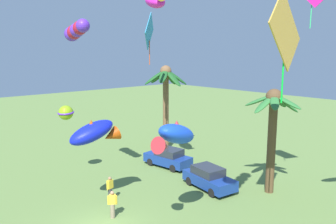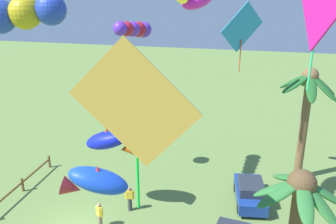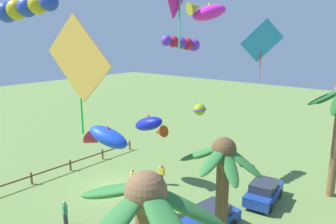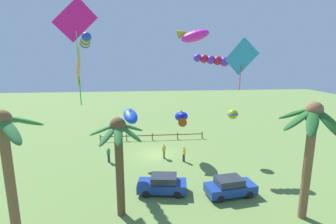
% 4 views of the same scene
% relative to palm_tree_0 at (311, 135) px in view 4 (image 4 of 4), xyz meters
% --- Properties ---
extents(ground_plane, '(120.00, 120.00, 0.00)m').
position_rel_palm_tree_0_xyz_m(ground_plane, '(9.12, -12.70, -5.87)').
color(ground_plane, olive).
extents(palm_tree_0, '(4.08, 3.92, 8.01)m').
position_rel_palm_tree_0_xyz_m(palm_tree_0, '(0.00, 0.00, 0.00)').
color(palm_tree_0, brown).
rests_on(palm_tree_0, ground).
extents(palm_tree_1, '(3.62, 3.51, 6.92)m').
position_rel_palm_tree_0_xyz_m(palm_tree_1, '(12.25, -1.67, -0.88)').
color(palm_tree_1, brown).
rests_on(palm_tree_1, ground).
extents(palm_tree_2, '(4.09, 4.61, 7.86)m').
position_rel_palm_tree_0_xyz_m(palm_tree_2, '(18.45, -0.20, -0.12)').
color(palm_tree_2, brown).
rests_on(palm_tree_2, ground).
extents(rail_fence, '(13.77, 0.12, 0.95)m').
position_rel_palm_tree_0_xyz_m(rail_fence, '(9.32, -17.95, -5.27)').
color(rail_fence, brown).
rests_on(rail_fence, ground).
extents(parked_car_0, '(4.11, 2.26, 1.51)m').
position_rel_palm_tree_0_xyz_m(parked_car_0, '(9.14, -4.20, -5.12)').
color(parked_car_0, navy).
rests_on(parked_car_0, ground).
extents(parked_car_1, '(4.09, 2.21, 1.51)m').
position_rel_palm_tree_0_xyz_m(parked_car_1, '(3.89, -3.23, -5.12)').
color(parked_car_1, navy).
rests_on(parked_car_1, ground).
extents(spectator_0, '(0.33, 0.53, 1.59)m').
position_rel_palm_tree_0_xyz_m(spectator_0, '(14.23, -11.03, -5.06)').
color(spectator_0, '#38383D').
rests_on(spectator_0, ground).
extents(spectator_1, '(0.41, 0.47, 1.59)m').
position_rel_palm_tree_0_xyz_m(spectator_1, '(8.35, -11.42, -5.06)').
color(spectator_1, gray).
rests_on(spectator_1, ground).
extents(spectator_2, '(0.31, 0.54, 1.59)m').
position_rel_palm_tree_0_xyz_m(spectator_2, '(6.36, -10.32, -5.06)').
color(spectator_2, '#38383D').
rests_on(spectator_2, ground).
extents(kite_tube_0, '(1.63, 3.61, 1.28)m').
position_rel_palm_tree_0_xyz_m(kite_tube_0, '(15.74, -10.61, 6.45)').
color(kite_tube_0, '#233EB3').
extents(kite_ball_1, '(1.55, 1.55, 1.04)m').
position_rel_palm_tree_0_xyz_m(kite_ball_1, '(1.15, -10.54, -0.90)').
color(kite_ball_1, '#89B619').
extents(kite_fish_2, '(1.93, 3.26, 1.72)m').
position_rel_palm_tree_0_xyz_m(kite_fish_2, '(11.82, -9.90, -0.70)').
color(kite_fish_2, blue).
extents(kite_tube_3, '(3.52, 1.47, 1.26)m').
position_rel_palm_tree_0_xyz_m(kite_tube_3, '(3.50, -10.65, 4.68)').
color(kite_tube_3, '#602CCC').
extents(kite_diamond_4, '(2.61, 0.72, 3.73)m').
position_rel_palm_tree_0_xyz_m(kite_diamond_4, '(14.57, -2.24, 6.99)').
color(kite_diamond_4, '#E81689').
extents(kite_diamond_5, '(0.57, 3.60, 5.06)m').
position_rel_palm_tree_0_xyz_m(kite_diamond_5, '(15.62, -6.70, 4.19)').
color(kite_diamond_5, gold).
extents(kite_diamond_6, '(1.80, 2.24, 3.95)m').
position_rel_palm_tree_0_xyz_m(kite_diamond_6, '(3.10, -4.42, 4.86)').
color(kite_diamond_6, '#2F93C4').
extents(kite_fish_7, '(2.90, 2.06, 1.41)m').
position_rel_palm_tree_0_xyz_m(kite_fish_7, '(6.40, -6.54, 6.62)').
color(kite_fish_7, '#EE22BD').
extents(kite_fish_8, '(1.64, 3.37, 1.84)m').
position_rel_palm_tree_0_xyz_m(kite_fish_8, '(6.49, -11.32, -1.28)').
color(kite_fish_8, '#121ECF').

